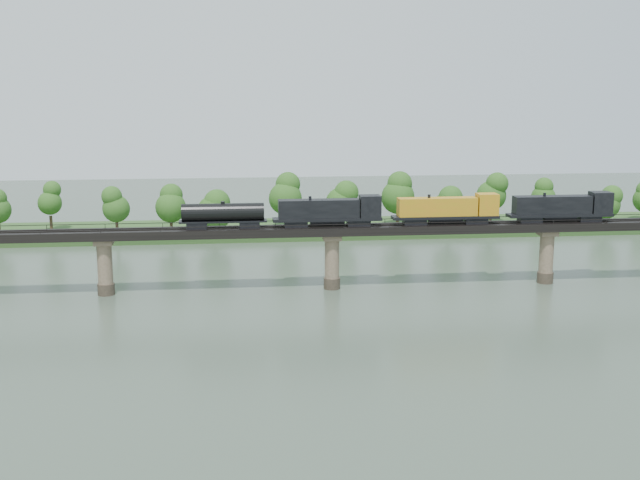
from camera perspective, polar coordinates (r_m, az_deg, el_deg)
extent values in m
plane|color=#364537|center=(116.89, 2.63, -7.19)|extent=(400.00, 400.00, 0.00)
cube|color=#25461C|center=(198.62, -1.05, 0.79)|extent=(300.00, 24.00, 1.60)
cylinder|color=#473A2D|center=(145.96, -14.96, -3.39)|extent=(3.00, 3.00, 2.00)
cylinder|color=#877058|center=(144.91, -15.05, -1.67)|extent=(2.60, 2.60, 9.00)
cube|color=#877058|center=(144.09, -15.13, -0.12)|extent=(3.20, 3.20, 1.00)
cylinder|color=#473A2D|center=(145.13, 0.85, -3.08)|extent=(3.00, 3.00, 2.00)
cylinder|color=#877058|center=(144.08, 0.86, -1.35)|extent=(2.60, 2.60, 9.00)
cube|color=#877058|center=(143.25, 0.86, 0.21)|extent=(3.20, 3.20, 1.00)
cylinder|color=#473A2D|center=(154.99, 15.71, -2.58)|extent=(3.00, 3.00, 2.00)
cylinder|color=#877058|center=(154.00, 15.80, -0.95)|extent=(2.60, 2.60, 9.00)
cube|color=#877058|center=(153.23, 15.88, 0.51)|extent=(3.20, 3.20, 1.00)
cube|color=black|center=(143.02, 0.86, 0.71)|extent=(220.00, 5.00, 1.50)
cube|color=black|center=(142.13, 0.90, 0.98)|extent=(220.00, 0.12, 0.16)
cube|color=black|center=(143.60, 0.83, 1.09)|extent=(220.00, 0.12, 0.16)
cube|color=black|center=(140.41, 0.98, 1.11)|extent=(220.00, 0.10, 0.10)
cube|color=black|center=(145.10, 0.75, 1.44)|extent=(220.00, 0.10, 0.10)
cube|color=black|center=(140.47, 0.98, 0.97)|extent=(0.08, 0.08, 0.70)
cube|color=black|center=(145.16, 0.75, 1.31)|extent=(0.08, 0.08, 0.70)
cylinder|color=#382619|center=(201.48, -18.57, 1.12)|extent=(0.70, 0.70, 3.71)
sphere|color=#204C15|center=(200.71, -18.66, 2.51)|extent=(5.67, 5.67, 5.67)
sphere|color=#204C15|center=(200.29, -18.72, 3.38)|extent=(4.25, 4.25, 4.25)
cylinder|color=#382619|center=(190.87, -14.23, 0.79)|extent=(0.70, 0.70, 3.51)
sphere|color=#204C15|center=(190.10, -14.30, 2.18)|extent=(6.31, 6.31, 6.31)
sphere|color=#204C15|center=(189.68, -14.34, 3.05)|extent=(4.73, 4.73, 4.73)
cylinder|color=#382619|center=(192.00, -10.52, 0.98)|extent=(0.70, 0.70, 3.34)
sphere|color=#204C15|center=(191.26, -10.57, 2.30)|extent=(7.18, 7.18, 7.18)
sphere|color=#204C15|center=(190.85, -10.60, 3.13)|extent=(5.39, 5.39, 5.39)
cylinder|color=#382619|center=(188.85, -7.48, 0.83)|extent=(0.70, 0.70, 2.83)
sphere|color=#204C15|center=(188.21, -7.51, 1.96)|extent=(8.26, 8.26, 8.26)
sphere|color=#204C15|center=(187.85, -7.53, 2.67)|extent=(6.19, 6.19, 6.19)
cylinder|color=#382619|center=(195.48, -2.47, 1.44)|extent=(0.70, 0.70, 3.96)
sphere|color=#204C15|center=(194.64, -2.48, 2.97)|extent=(8.07, 8.07, 8.07)
sphere|color=#204C15|center=(194.19, -2.49, 3.94)|extent=(6.05, 6.05, 6.05)
cylinder|color=#382619|center=(195.34, 1.53, 1.34)|extent=(0.70, 0.70, 3.27)
sphere|color=#204C15|center=(194.63, 1.54, 2.60)|extent=(8.03, 8.03, 8.03)
sphere|color=#204C15|center=(194.24, 1.54, 3.39)|extent=(6.02, 6.02, 6.02)
cylinder|color=#382619|center=(198.75, 5.53, 1.56)|extent=(0.70, 0.70, 3.92)
sphere|color=#204C15|center=(197.94, 5.56, 3.05)|extent=(8.29, 8.29, 8.29)
sphere|color=#204C15|center=(197.50, 5.58, 3.99)|extent=(6.21, 6.21, 6.21)
cylinder|color=#382619|center=(194.67, 9.10, 1.13)|extent=(0.70, 0.70, 3.02)
sphere|color=#204C15|center=(194.01, 9.13, 2.30)|extent=(7.74, 7.74, 7.74)
sphere|color=#204C15|center=(193.64, 9.16, 3.04)|extent=(5.80, 5.80, 5.80)
cylinder|color=#382619|center=(206.56, 12.02, 1.71)|extent=(0.70, 0.70, 3.80)
sphere|color=#204C15|center=(205.80, 12.08, 3.10)|extent=(7.47, 7.47, 7.47)
sphere|color=#204C15|center=(205.38, 12.12, 3.98)|extent=(5.60, 5.60, 5.60)
cylinder|color=#382619|center=(211.42, 15.53, 1.71)|extent=(0.70, 0.70, 3.38)
sphere|color=#204C15|center=(210.75, 15.59, 2.92)|extent=(6.23, 6.23, 6.23)
sphere|color=#204C15|center=(210.38, 15.63, 3.67)|extent=(4.67, 4.67, 4.67)
cylinder|color=#382619|center=(211.71, 19.60, 1.39)|extent=(0.70, 0.70, 2.77)
sphere|color=#204C15|center=(211.14, 19.66, 2.38)|extent=(7.04, 7.04, 7.04)
sphere|color=#204C15|center=(210.82, 19.70, 3.00)|extent=(5.28, 5.28, 5.28)
cube|color=black|center=(155.83, 18.56, 1.48)|extent=(4.09, 2.45, 1.12)
cube|color=black|center=(151.50, 14.69, 1.44)|extent=(4.09, 2.45, 1.12)
cube|color=black|center=(153.46, 16.67, 1.73)|extent=(19.43, 3.07, 0.51)
cube|color=black|center=(152.59, 16.18, 2.42)|extent=(14.32, 2.76, 3.27)
cube|color=black|center=(156.25, 19.31, 2.54)|extent=(3.68, 3.07, 3.89)
cylinder|color=black|center=(153.55, 16.66, 1.52)|extent=(6.14, 1.43, 1.43)
cube|color=black|center=(148.21, 10.99, 1.39)|extent=(4.09, 2.45, 1.12)
cube|color=black|center=(145.33, 6.74, 1.32)|extent=(4.09, 2.45, 1.12)
cube|color=black|center=(146.54, 8.89, 1.63)|extent=(19.43, 3.07, 0.51)
cube|color=#C57618|center=(145.86, 8.33, 2.36)|extent=(14.32, 2.76, 3.27)
cube|color=#C57618|center=(148.35, 11.79, 2.51)|extent=(3.68, 3.07, 3.89)
cylinder|color=black|center=(146.64, 8.89, 1.42)|extent=(6.14, 1.43, 1.43)
cube|color=black|center=(143.42, 2.75, 1.26)|extent=(4.09, 2.45, 1.12)
cube|color=black|center=(142.15, -1.74, 1.17)|extent=(4.09, 2.45, 1.12)
cube|color=black|center=(142.56, 0.52, 1.50)|extent=(19.43, 3.07, 0.51)
cube|color=black|center=(142.08, -0.10, 2.24)|extent=(14.32, 2.76, 3.27)
cube|color=black|center=(143.27, 3.57, 2.42)|extent=(3.68, 3.07, 3.89)
cylinder|color=black|center=(142.65, 0.52, 1.28)|extent=(6.14, 1.43, 1.43)
cube|color=black|center=(141.79, -5.03, 1.11)|extent=(3.58, 2.25, 1.12)
cube|color=black|center=(141.94, -8.75, 1.03)|extent=(3.58, 2.25, 1.12)
cube|color=black|center=(141.67, -6.90, 1.33)|extent=(15.34, 2.45, 0.31)
cylinder|color=black|center=(141.40, -6.92, 1.99)|extent=(14.32, 3.07, 3.07)
cylinder|color=black|center=(141.14, -6.93, 2.64)|extent=(0.72, 0.72, 0.51)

